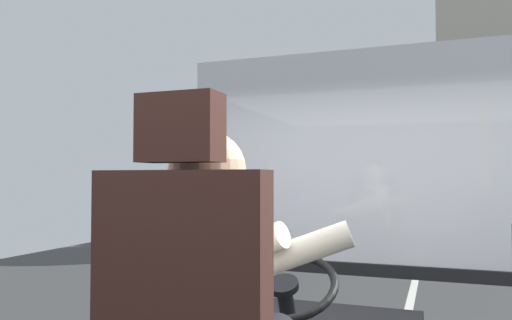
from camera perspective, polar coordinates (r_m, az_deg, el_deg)
The scene contains 4 objects.
ground at distance 10.59m, azimuth 18.23°, elevation -12.20°, with size 18.00×44.00×0.06m.
bus_driver at distance 1.53m, azimuth -4.67°, elevation -15.43°, with size 0.77×0.55×0.78m.
windshield_panel at distance 3.26m, azimuth 13.11°, elevation -2.97°, with size 2.50×0.08×1.48m.
street_tree at distance 14.05m, azimuth 3.52°, elevation 5.28°, with size 2.94×2.94×5.15m.
Camera 1 is at (0.41, -1.62, 1.86)m, focal length 34.46 mm.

